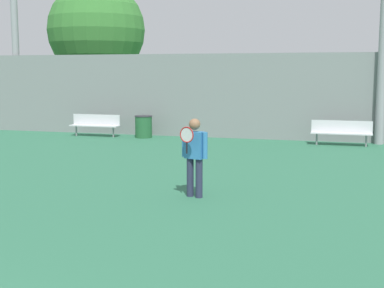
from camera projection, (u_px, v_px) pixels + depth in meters
tennis_player at (194, 153)px, 10.52m from camera, size 0.56×0.48×1.57m
bench_courtside_near at (95, 123)px, 20.46m from camera, size 1.95×0.40×0.83m
bench_adjacent_court at (341, 130)px, 17.93m from camera, size 2.00×0.40×0.83m
trash_bin at (144, 127)px, 20.04m from camera, size 0.66×0.66×0.83m
back_fence at (244, 96)px, 19.62m from camera, size 25.58×0.06×3.13m
tree_green_tall at (97, 30)px, 26.25m from camera, size 4.76×4.76×6.85m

